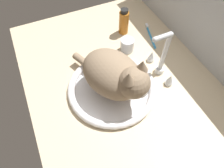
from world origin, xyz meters
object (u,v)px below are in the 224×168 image
(faucet, at_px, (162,59))
(cat, at_px, (116,76))
(amber_bottle, at_px, (124,22))
(toothbrush, at_px, (150,35))
(sink_basin, at_px, (112,88))
(metal_jar, at_px, (127,45))

(faucet, bearing_deg, cat, -84.86)
(amber_bottle, distance_m, toothbrush, 0.15)
(faucet, bearing_deg, toothbrush, 157.30)
(cat, xyz_separation_m, toothbrush, (-0.24, 0.31, -0.11))
(sink_basin, bearing_deg, cat, 22.60)
(sink_basin, relative_size, toothbrush, 2.10)
(faucet, bearing_deg, sink_basin, -90.00)
(toothbrush, bearing_deg, metal_jar, -76.37)
(sink_basin, relative_size, faucet, 1.63)
(faucet, xyz_separation_m, toothbrush, (-0.22, 0.09, -0.08))
(metal_jar, distance_m, toothbrush, 0.16)
(metal_jar, bearing_deg, sink_basin, -41.86)
(sink_basin, xyz_separation_m, faucet, (0.00, 0.23, 0.07))
(faucet, height_order, cat, cat)
(sink_basin, height_order, faucet, faucet)
(cat, xyz_separation_m, amber_bottle, (-0.33, 0.20, -0.05))
(toothbrush, bearing_deg, sink_basin, -55.40)
(sink_basin, xyz_separation_m, cat, (0.02, 0.01, 0.10))
(sink_basin, xyz_separation_m, amber_bottle, (-0.31, 0.21, 0.05))
(faucet, height_order, toothbrush, faucet)
(metal_jar, height_order, toothbrush, metal_jar)
(toothbrush, bearing_deg, cat, -52.35)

